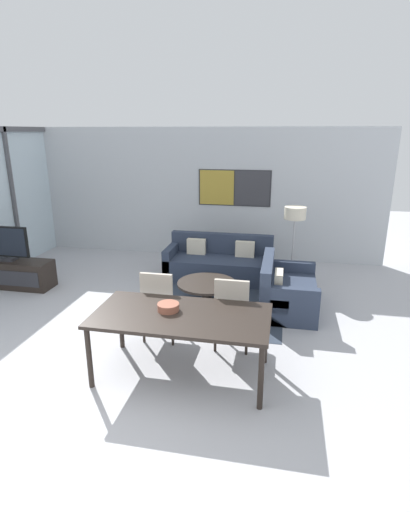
{
  "coord_description": "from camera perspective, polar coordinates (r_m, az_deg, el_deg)",
  "views": [
    {
      "loc": [
        1.92,
        -2.98,
        2.71
      ],
      "look_at": [
        0.82,
        2.53,
        0.95
      ],
      "focal_mm": 28.0,
      "sensor_mm": 36.0,
      "label": 1
    }
  ],
  "objects": [
    {
      "name": "tv_console",
      "position": [
        8.09,
        -26.29,
        -2.19
      ],
      "size": [
        1.65,
        0.48,
        0.5
      ],
      "color": "black",
      "rests_on": "ground_plane"
    },
    {
      "name": "fruit_bowl",
      "position": [
        4.57,
        -5.27,
        -7.2
      ],
      "size": [
        0.25,
        0.25,
        0.09
      ],
      "color": "#995642",
      "rests_on": "dining_table"
    },
    {
      "name": "dining_chair_centre",
      "position": [
        5.11,
        3.94,
        -7.7
      ],
      "size": [
        0.46,
        0.46,
        0.99
      ],
      "color": "#B2A899",
      "rests_on": "ground_plane"
    },
    {
      "name": "floor_lamp",
      "position": [
        7.37,
        12.71,
        5.35
      ],
      "size": [
        0.39,
        0.39,
        1.42
      ],
      "color": "#2D2D33",
      "rests_on": "ground_plane"
    },
    {
      "name": "dining_chair_left",
      "position": [
        5.34,
        -6.48,
        -6.61
      ],
      "size": [
        0.46,
        0.46,
        0.99
      ],
      "color": "#B2A899",
      "rests_on": "ground_plane"
    },
    {
      "name": "ground_plane",
      "position": [
        4.46,
        -18.16,
        -21.04
      ],
      "size": [
        24.0,
        24.0,
        0.0
      ],
      "primitive_type": "plane",
      "color": "#B2B2B7"
    },
    {
      "name": "coffee_table",
      "position": [
        6.49,
        0.25,
        -4.55
      ],
      "size": [
        0.96,
        0.96,
        0.38
      ],
      "color": "black",
      "rests_on": "ground_plane"
    },
    {
      "name": "wall_back",
      "position": [
        8.86,
        -1.17,
        8.93
      ],
      "size": [
        8.06,
        0.09,
        2.8
      ],
      "color": "silver",
      "rests_on": "ground_plane"
    },
    {
      "name": "dining_table",
      "position": [
        4.52,
        -3.38,
        -9.02
      ],
      "size": [
        1.97,
        0.99,
        0.77
      ],
      "color": "black",
      "rests_on": "ground_plane"
    },
    {
      "name": "television",
      "position": [
        7.93,
        -26.81,
        1.57
      ],
      "size": [
        0.96,
        0.2,
        0.63
      ],
      "color": "#2D2D33",
      "rests_on": "tv_console"
    },
    {
      "name": "area_rug",
      "position": [
        6.6,
        0.25,
        -6.81
      ],
      "size": [
        2.47,
        2.2,
        0.01
      ],
      "color": "#333D4C",
      "rests_on": "ground_plane"
    },
    {
      "name": "sofa_main",
      "position": [
        7.68,
        2.09,
        -1.11
      ],
      "size": [
        2.0,
        0.85,
        0.81
      ],
      "color": "#2D384C",
      "rests_on": "ground_plane"
    },
    {
      "name": "sofa_side",
      "position": [
        6.45,
        11.17,
        -5.14
      ],
      "size": [
        0.85,
        1.36,
        0.81
      ],
      "rotation": [
        0.0,
        0.0,
        1.57
      ],
      "color": "#2D384C",
      "rests_on": "ground_plane"
    }
  ]
}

